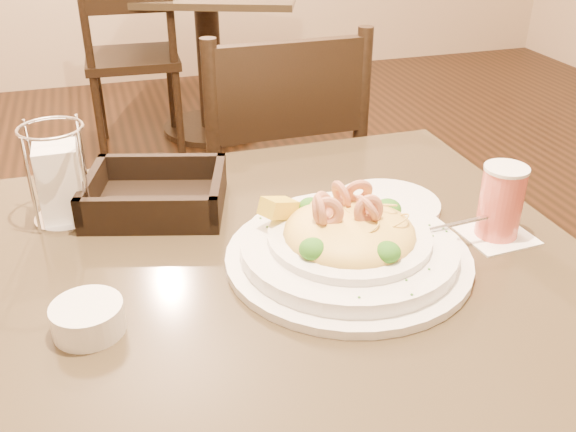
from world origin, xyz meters
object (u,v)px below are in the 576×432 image
object	(u,v)px
bread_basket	(156,197)
background_table	(208,35)
dining_chair_far	(131,51)
napkin_caddy	(60,181)
side_plate	(386,204)
pasta_bowl	(348,242)
drink_glass	(501,202)
main_table	(292,391)
butter_ramekin	(88,318)
dining_chair_near	(275,186)

from	to	relation	value
bread_basket	background_table	bearing A→B (deg)	77.42
dining_chair_far	napkin_caddy	bearing A→B (deg)	85.44
dining_chair_far	side_plate	xyz separation A→B (m)	(0.27, -2.15, 0.24)
dining_chair_far	pasta_bowl	xyz separation A→B (m)	(0.14, -2.29, 0.27)
pasta_bowl	background_table	bearing A→B (deg)	84.25
background_table	drink_glass	size ratio (longest dim) A/B	9.90
main_table	side_plate	world-z (taller)	side_plate
bread_basket	butter_ramekin	size ratio (longest dim) A/B	2.97
dining_chair_far	side_plate	size ratio (longest dim) A/B	5.14
drink_glass	side_plate	xyz separation A→B (m)	(-0.12, 0.14, -0.05)
dining_chair_far	butter_ramekin	bearing A→B (deg)	87.02
bread_basket	side_plate	distance (m)	0.39
bread_basket	drink_glass	bearing A→B (deg)	-26.28
background_table	butter_ramekin	distance (m)	2.61
dining_chair_near	napkin_caddy	xyz separation A→B (m)	(-0.49, -0.48, 0.31)
dining_chair_near	drink_glass	size ratio (longest dim) A/B	7.92
pasta_bowl	drink_glass	distance (m)	0.25
dining_chair_near	drink_glass	bearing A→B (deg)	101.14
side_plate	butter_ramekin	distance (m)	0.53
pasta_bowl	bread_basket	xyz separation A→B (m)	(-0.25, 0.25, -0.01)
dining_chair_near	drink_glass	world-z (taller)	dining_chair_near
napkin_caddy	dining_chair_far	bearing A→B (deg)	82.87
dining_chair_near	dining_chair_far	distance (m)	1.56
bread_basket	main_table	bearing A→B (deg)	-57.10
background_table	side_plate	distance (m)	2.35
background_table	side_plate	world-z (taller)	side_plate
dining_chair_far	side_plate	distance (m)	2.18
background_table	side_plate	size ratio (longest dim) A/B	6.42
dining_chair_far	drink_glass	bearing A→B (deg)	102.28
side_plate	drink_glass	bearing A→B (deg)	-47.42
dining_chair_far	pasta_bowl	size ratio (longest dim) A/B	2.33
pasta_bowl	butter_ramekin	world-z (taller)	pasta_bowl
pasta_bowl	butter_ramekin	size ratio (longest dim) A/B	4.46
main_table	drink_glass	distance (m)	0.44
napkin_caddy	side_plate	size ratio (longest dim) A/B	0.90
drink_glass	napkin_caddy	bearing A→B (deg)	158.49
butter_ramekin	drink_glass	bearing A→B (deg)	5.28
drink_glass	butter_ramekin	world-z (taller)	drink_glass
pasta_bowl	drink_glass	xyz separation A→B (m)	(0.25, 0.00, 0.03)
napkin_caddy	side_plate	bearing A→B (deg)	-12.83
dining_chair_near	side_plate	xyz separation A→B (m)	(0.03, -0.60, 0.24)
pasta_bowl	bread_basket	world-z (taller)	pasta_bowl
drink_glass	side_plate	size ratio (longest dim) A/B	0.65
main_table	dining_chair_near	xyz separation A→B (m)	(0.18, 0.74, -0.01)
napkin_caddy	butter_ramekin	xyz separation A→B (m)	(0.03, -0.31, -0.05)
pasta_bowl	main_table	bearing A→B (deg)	-179.14
background_table	butter_ramekin	bearing A→B (deg)	-103.72
drink_glass	napkin_caddy	xyz separation A→B (m)	(-0.65, 0.25, 0.01)
pasta_bowl	side_plate	bearing A→B (deg)	47.62
background_table	dining_chair_far	distance (m)	0.43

